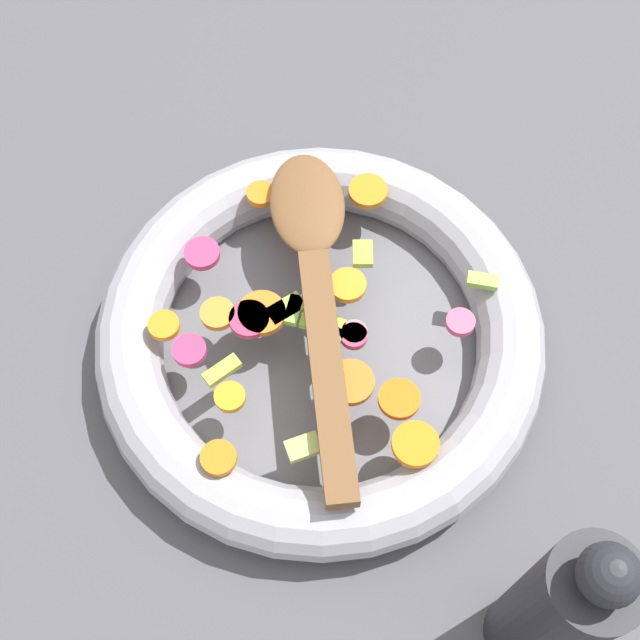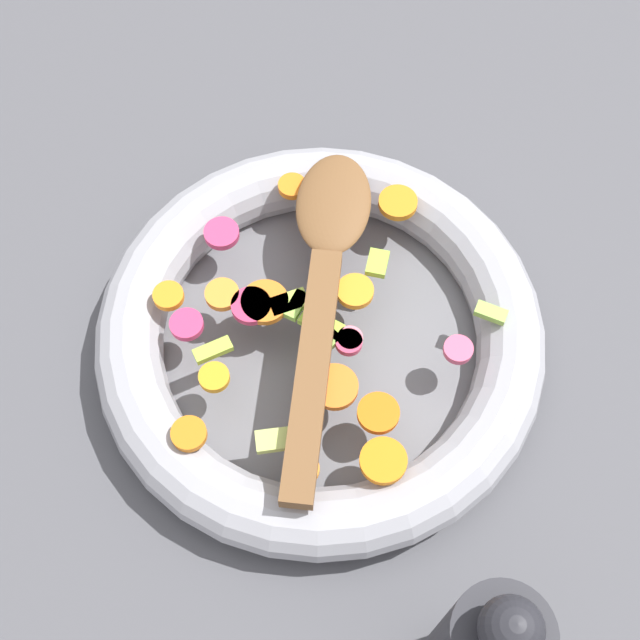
{
  "view_description": "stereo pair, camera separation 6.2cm",
  "coord_description": "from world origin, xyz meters",
  "views": [
    {
      "loc": [
        0.26,
        -0.11,
        0.62
      ],
      "look_at": [
        0.0,
        0.0,
        0.05
      ],
      "focal_mm": 50.0,
      "sensor_mm": 36.0,
      "label": 1
    },
    {
      "loc": [
        0.28,
        -0.05,
        0.62
      ],
      "look_at": [
        0.0,
        0.0,
        0.05
      ],
      "focal_mm": 50.0,
      "sensor_mm": 36.0,
      "label": 2
    }
  ],
  "objects": [
    {
      "name": "chopped_vegetables",
      "position": [
        0.0,
        -0.01,
        0.05
      ],
      "size": [
        0.26,
        0.25,
        0.01
      ],
      "color": "orange",
      "rests_on": "skillet"
    },
    {
      "name": "skillet",
      "position": [
        0.0,
        0.0,
        0.02
      ],
      "size": [
        0.33,
        0.33,
        0.05
      ],
      "color": "slate",
      "rests_on": "ground_plane"
    },
    {
      "name": "ground_plane",
      "position": [
        0.0,
        0.0,
        0.0
      ],
      "size": [
        4.0,
        4.0,
        0.0
      ],
      "primitive_type": "plane",
      "color": "#4C4C51"
    },
    {
      "name": "wooden_spoon",
      "position": [
        -0.03,
        0.01,
        0.06
      ],
      "size": [
        0.27,
        0.12,
        0.01
      ],
      "color": "brown",
      "rests_on": "chopped_vegetables"
    }
  ]
}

